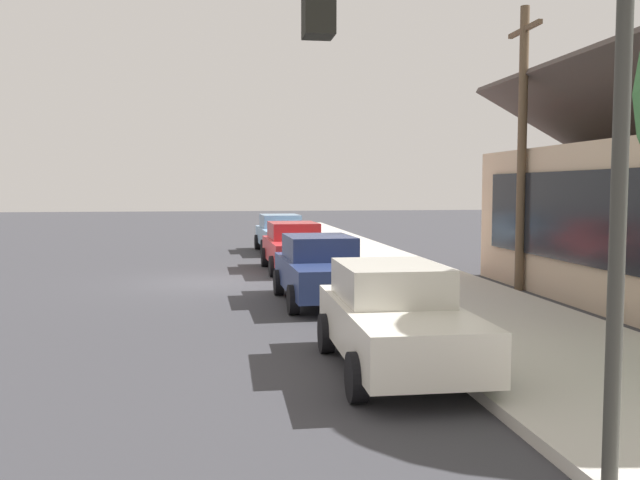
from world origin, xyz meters
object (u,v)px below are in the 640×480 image
Objects in this scene: car_navy at (321,269)px; fire_hydrant_red at (325,247)px; car_skyblue at (281,233)px; utility_pole_wooden at (522,144)px; car_cherry at (295,246)px; traffic_light_main at (503,100)px; car_ivory at (395,317)px.

fire_hydrant_red is at bearing 168.99° from car_navy.
utility_pole_wooden reaches higher than car_skyblue.
traffic_light_main reaches higher than car_cherry.
car_skyblue is 3.80m from fire_hydrant_red.
car_cherry reaches higher than fire_hydrant_red.
fire_hydrant_red is at bearing 19.03° from car_skyblue.
car_navy is at bearing 179.50° from traffic_light_main.
utility_pole_wooden reaches higher than fire_hydrant_red.
car_ivory is (6.25, 0.18, -0.00)m from car_navy.
car_skyblue is at bearing -158.99° from fire_hydrant_red.
utility_pole_wooden is at bearing 45.20° from car_cherry.
car_ivory is (12.61, 0.13, -0.00)m from car_cherry.
fire_hydrant_red is at bearing 175.53° from car_ivory.
car_navy and car_ivory have the same top height.
fire_hydrant_red is (3.54, 1.36, -0.32)m from car_skyblue.
utility_pole_wooden reaches higher than traffic_light_main.
utility_pole_wooden is at bearing 144.51° from car_ivory.
car_cherry and car_ivory have the same top height.
traffic_light_main is 0.69× the size of utility_pole_wooden.
car_navy is at bearing -2.89° from car_skyblue.
utility_pole_wooden is (11.86, 5.36, 3.11)m from car_skyblue.
car_ivory is at bearing 176.44° from traffic_light_main.
car_cherry is 8.20m from utility_pole_wooden.
car_navy is 6.48m from utility_pole_wooden.
car_skyblue is at bearing 179.27° from traffic_light_main.
car_ivory is at bearing 0.07° from car_navy.
utility_pole_wooden is (-11.88, 5.66, 0.44)m from traffic_light_main.
traffic_light_main reaches higher than car_skyblue.
car_skyblue is 1.02× the size of car_cherry.
car_cherry is 1.02× the size of car_navy.
car_navy is 11.07m from traffic_light_main.
car_skyblue is 23.89m from traffic_light_main.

